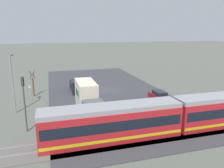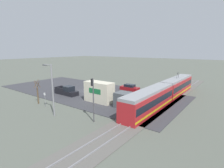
{
  "view_description": "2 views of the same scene",
  "coord_description": "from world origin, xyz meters",
  "px_view_note": "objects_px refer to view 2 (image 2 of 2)",
  "views": [
    {
      "loc": [
        9.3,
        36.83,
        10.56
      ],
      "look_at": [
        0.8,
        7.4,
        3.04
      ],
      "focal_mm": 35.0,
      "sensor_mm": 36.0,
      "label": 1
    },
    {
      "loc": [
        28.46,
        28.9,
        9.71
      ],
      "look_at": [
        0.19,
        7.75,
        2.67
      ],
      "focal_mm": 28.0,
      "sensor_mm": 36.0,
      "label": 2
    }
  ],
  "objects_px": {
    "pickup_truck": "(67,91)",
    "street_tree": "(38,93)",
    "box_truck": "(105,94)",
    "no_parking_sign": "(45,98)",
    "light_rail_tram": "(165,92)",
    "sedan_car_0": "(130,88)",
    "traffic_light_pole": "(93,95)",
    "street_lamp_near_crossing": "(52,87)"
  },
  "relations": [
    {
      "from": "traffic_light_pole",
      "to": "no_parking_sign",
      "type": "xyz_separation_m",
      "value": [
        0.3,
        -10.87,
        -2.29
      ]
    },
    {
      "from": "sedan_car_0",
      "to": "traffic_light_pole",
      "type": "height_order",
      "value": "traffic_light_pole"
    },
    {
      "from": "box_truck",
      "to": "street_lamp_near_crossing",
      "type": "relative_size",
      "value": 1.24
    },
    {
      "from": "street_tree",
      "to": "no_parking_sign",
      "type": "height_order",
      "value": "street_tree"
    },
    {
      "from": "light_rail_tram",
      "to": "sedan_car_0",
      "type": "xyz_separation_m",
      "value": [
        -3.39,
        -9.91,
        -1.09
      ]
    },
    {
      "from": "box_truck",
      "to": "street_tree",
      "type": "relative_size",
      "value": 2.16
    },
    {
      "from": "pickup_truck",
      "to": "sedan_car_0",
      "type": "bearing_deg",
      "value": 142.85
    },
    {
      "from": "box_truck",
      "to": "traffic_light_pole",
      "type": "xyz_separation_m",
      "value": [
        7.34,
        4.03,
        2.0
      ]
    },
    {
      "from": "light_rail_tram",
      "to": "box_truck",
      "type": "xyz_separation_m",
      "value": [
        8.05,
        -8.31,
        0.04
      ]
    },
    {
      "from": "street_lamp_near_crossing",
      "to": "street_tree",
      "type": "bearing_deg",
      "value": -104.6
    },
    {
      "from": "box_truck",
      "to": "pickup_truck",
      "type": "distance_m",
      "value": 10.47
    },
    {
      "from": "street_lamp_near_crossing",
      "to": "no_parking_sign",
      "type": "relative_size",
      "value": 3.03
    },
    {
      "from": "traffic_light_pole",
      "to": "street_tree",
      "type": "distance_m",
      "value": 13.64
    },
    {
      "from": "sedan_car_0",
      "to": "traffic_light_pole",
      "type": "xyz_separation_m",
      "value": [
        18.78,
        5.63,
        3.14
      ]
    },
    {
      "from": "light_rail_tram",
      "to": "pickup_truck",
      "type": "height_order",
      "value": "light_rail_tram"
    },
    {
      "from": "light_rail_tram",
      "to": "no_parking_sign",
      "type": "relative_size",
      "value": 11.17
    },
    {
      "from": "pickup_truck",
      "to": "traffic_light_pole",
      "type": "xyz_separation_m",
      "value": [
        7.14,
        14.45,
        3.0
      ]
    },
    {
      "from": "traffic_light_pole",
      "to": "street_lamp_near_crossing",
      "type": "bearing_deg",
      "value": -73.11
    },
    {
      "from": "light_rail_tram",
      "to": "street_tree",
      "type": "xyz_separation_m",
      "value": [
        15.43,
        -17.8,
        0.23
      ]
    },
    {
      "from": "box_truck",
      "to": "street_tree",
      "type": "xyz_separation_m",
      "value": [
        7.38,
        -9.49,
        0.18
      ]
    },
    {
      "from": "traffic_light_pole",
      "to": "no_parking_sign",
      "type": "relative_size",
      "value": 2.36
    },
    {
      "from": "light_rail_tram",
      "to": "box_truck",
      "type": "distance_m",
      "value": 11.57
    },
    {
      "from": "sedan_car_0",
      "to": "no_parking_sign",
      "type": "xyz_separation_m",
      "value": [
        19.08,
        -5.23,
        0.85
      ]
    },
    {
      "from": "no_parking_sign",
      "to": "box_truck",
      "type": "bearing_deg",
      "value": 138.2
    },
    {
      "from": "pickup_truck",
      "to": "traffic_light_pole",
      "type": "bearing_deg",
      "value": 63.71
    },
    {
      "from": "box_truck",
      "to": "sedan_car_0",
      "type": "xyz_separation_m",
      "value": [
        -11.44,
        -1.6,
        -1.14
      ]
    },
    {
      "from": "pickup_truck",
      "to": "traffic_light_pole",
      "type": "relative_size",
      "value": 0.97
    },
    {
      "from": "box_truck",
      "to": "pickup_truck",
      "type": "relative_size",
      "value": 1.63
    },
    {
      "from": "light_rail_tram",
      "to": "traffic_light_pole",
      "type": "distance_m",
      "value": 16.11
    },
    {
      "from": "light_rail_tram",
      "to": "pickup_truck",
      "type": "distance_m",
      "value": 20.49
    },
    {
      "from": "street_tree",
      "to": "traffic_light_pole",
      "type": "bearing_deg",
      "value": 90.17
    },
    {
      "from": "pickup_truck",
      "to": "street_lamp_near_crossing",
      "type": "relative_size",
      "value": 0.76
    },
    {
      "from": "street_tree",
      "to": "light_rail_tram",
      "type": "bearing_deg",
      "value": 130.93
    },
    {
      "from": "box_truck",
      "to": "no_parking_sign",
      "type": "xyz_separation_m",
      "value": [
        7.64,
        -6.83,
        -0.29
      ]
    },
    {
      "from": "street_tree",
      "to": "no_parking_sign",
      "type": "distance_m",
      "value": 2.71
    },
    {
      "from": "traffic_light_pole",
      "to": "street_tree",
      "type": "xyz_separation_m",
      "value": [
        0.04,
        -13.52,
        -1.82
      ]
    },
    {
      "from": "sedan_car_0",
      "to": "street_lamp_near_crossing",
      "type": "relative_size",
      "value": 0.6
    },
    {
      "from": "street_tree",
      "to": "no_parking_sign",
      "type": "relative_size",
      "value": 1.74
    },
    {
      "from": "traffic_light_pole",
      "to": "street_lamp_near_crossing",
      "type": "height_order",
      "value": "street_lamp_near_crossing"
    },
    {
      "from": "light_rail_tram",
      "to": "street_lamp_near_crossing",
      "type": "distance_m",
      "value": 20.47
    },
    {
      "from": "pickup_truck",
      "to": "street_tree",
      "type": "height_order",
      "value": "street_tree"
    },
    {
      "from": "street_lamp_near_crossing",
      "to": "traffic_light_pole",
      "type": "bearing_deg",
      "value": 106.89
    }
  ]
}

